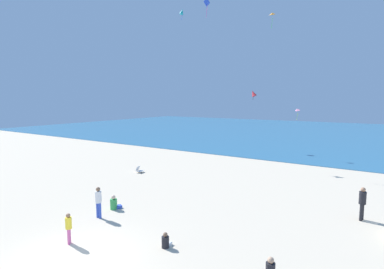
{
  "coord_description": "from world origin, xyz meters",
  "views": [
    {
      "loc": [
        10.08,
        -6.89,
        6.3
      ],
      "look_at": [
        0.0,
        8.44,
        4.17
      ],
      "focal_mm": 28.51,
      "sensor_mm": 36.0,
      "label": 1
    }
  ],
  "objects_px": {
    "person_3": "(166,242)",
    "kite_pink": "(297,110)",
    "beach_chair_mid_beach": "(139,170)",
    "person_6": "(98,200)",
    "kite_orange": "(272,14)",
    "kite_blue": "(207,3)",
    "person_1": "(69,226)",
    "person_4": "(362,201)",
    "kite_teal": "(182,12)",
    "person_2": "(114,204)",
    "kite_red": "(253,93)"
  },
  "relations": [
    {
      "from": "beach_chair_mid_beach",
      "to": "person_6",
      "type": "relative_size",
      "value": 0.43
    },
    {
      "from": "kite_red",
      "to": "kite_pink",
      "type": "distance_m",
      "value": 6.67
    },
    {
      "from": "person_1",
      "to": "kite_pink",
      "type": "bearing_deg",
      "value": -141.92
    },
    {
      "from": "kite_red",
      "to": "kite_blue",
      "type": "xyz_separation_m",
      "value": [
        -1.76,
        -8.45,
        8.92
      ]
    },
    {
      "from": "person_1",
      "to": "person_4",
      "type": "relative_size",
      "value": 0.78
    },
    {
      "from": "person_2",
      "to": "kite_blue",
      "type": "bearing_deg",
      "value": 33.71
    },
    {
      "from": "person_1",
      "to": "kite_orange",
      "type": "relative_size",
      "value": 0.87
    },
    {
      "from": "person_3",
      "to": "kite_blue",
      "type": "relative_size",
      "value": 0.36
    },
    {
      "from": "person_4",
      "to": "person_1",
      "type": "bearing_deg",
      "value": -124.08
    },
    {
      "from": "beach_chair_mid_beach",
      "to": "kite_pink",
      "type": "bearing_deg",
      "value": 41.03
    },
    {
      "from": "person_4",
      "to": "kite_pink",
      "type": "height_order",
      "value": "kite_pink"
    },
    {
      "from": "person_2",
      "to": "person_4",
      "type": "distance_m",
      "value": 13.46
    },
    {
      "from": "kite_red",
      "to": "kite_teal",
      "type": "bearing_deg",
      "value": -125.4
    },
    {
      "from": "beach_chair_mid_beach",
      "to": "person_4",
      "type": "height_order",
      "value": "person_4"
    },
    {
      "from": "person_4",
      "to": "kite_red",
      "type": "bearing_deg",
      "value": 138.82
    },
    {
      "from": "kite_red",
      "to": "person_1",
      "type": "bearing_deg",
      "value": -83.88
    },
    {
      "from": "beach_chair_mid_beach",
      "to": "kite_pink",
      "type": "height_order",
      "value": "kite_pink"
    },
    {
      "from": "beach_chair_mid_beach",
      "to": "kite_blue",
      "type": "bearing_deg",
      "value": 62.58
    },
    {
      "from": "kite_red",
      "to": "person_2",
      "type": "bearing_deg",
      "value": -86.54
    },
    {
      "from": "person_3",
      "to": "kite_pink",
      "type": "bearing_deg",
      "value": -4.79
    },
    {
      "from": "person_4",
      "to": "kite_orange",
      "type": "distance_m",
      "value": 21.7
    },
    {
      "from": "person_4",
      "to": "kite_teal",
      "type": "relative_size",
      "value": 1.49
    },
    {
      "from": "person_2",
      "to": "kite_blue",
      "type": "xyz_separation_m",
      "value": [
        -3.23,
        15.76,
        15.63
      ]
    },
    {
      "from": "person_6",
      "to": "kite_pink",
      "type": "distance_m",
      "value": 23.97
    },
    {
      "from": "person_1",
      "to": "kite_red",
      "type": "relative_size",
      "value": 1.09
    },
    {
      "from": "person_3",
      "to": "kite_orange",
      "type": "distance_m",
      "value": 26.15
    },
    {
      "from": "person_1",
      "to": "kite_teal",
      "type": "bearing_deg",
      "value": -113.21
    },
    {
      "from": "person_1",
      "to": "person_2",
      "type": "bearing_deg",
      "value": -114.26
    },
    {
      "from": "kite_orange",
      "to": "kite_pink",
      "type": "distance_m",
      "value": 10.24
    },
    {
      "from": "person_1",
      "to": "person_3",
      "type": "distance_m",
      "value": 4.31
    },
    {
      "from": "person_2",
      "to": "person_6",
      "type": "height_order",
      "value": "person_6"
    },
    {
      "from": "person_2",
      "to": "person_1",
      "type": "bearing_deg",
      "value": -136.67
    },
    {
      "from": "person_3",
      "to": "kite_orange",
      "type": "height_order",
      "value": "kite_orange"
    },
    {
      "from": "beach_chair_mid_beach",
      "to": "person_2",
      "type": "distance_m",
      "value": 8.84
    },
    {
      "from": "beach_chair_mid_beach",
      "to": "person_3",
      "type": "relative_size",
      "value": 1.07
    },
    {
      "from": "person_3",
      "to": "kite_teal",
      "type": "height_order",
      "value": "kite_teal"
    },
    {
      "from": "beach_chair_mid_beach",
      "to": "person_1",
      "type": "distance_m",
      "value": 13.11
    },
    {
      "from": "person_1",
      "to": "kite_teal",
      "type": "xyz_separation_m",
      "value": [
        -8.44,
        20.63,
        15.02
      ]
    },
    {
      "from": "person_2",
      "to": "kite_teal",
      "type": "height_order",
      "value": "kite_teal"
    },
    {
      "from": "kite_orange",
      "to": "kite_red",
      "type": "xyz_separation_m",
      "value": [
        -3.73,
        4.71,
        -7.86
      ]
    },
    {
      "from": "kite_teal",
      "to": "kite_pink",
      "type": "height_order",
      "value": "kite_teal"
    },
    {
      "from": "person_3",
      "to": "kite_pink",
      "type": "relative_size",
      "value": 0.54
    },
    {
      "from": "person_1",
      "to": "person_2",
      "type": "xyz_separation_m",
      "value": [
        -1.57,
        4.04,
        -0.49
      ]
    },
    {
      "from": "person_6",
      "to": "kite_red",
      "type": "distance_m",
      "value": 26.33
    },
    {
      "from": "person_4",
      "to": "kite_pink",
      "type": "xyz_separation_m",
      "value": [
        -7.55,
        15.9,
        4.15
      ]
    },
    {
      "from": "beach_chair_mid_beach",
      "to": "kite_pink",
      "type": "distance_m",
      "value": 18.01
    },
    {
      "from": "kite_orange",
      "to": "kite_pink",
      "type": "relative_size",
      "value": 1.24
    },
    {
      "from": "kite_orange",
      "to": "kite_teal",
      "type": "bearing_deg",
      "value": -162.39
    },
    {
      "from": "person_1",
      "to": "person_3",
      "type": "bearing_deg",
      "value": 163.39
    },
    {
      "from": "person_1",
      "to": "kite_teal",
      "type": "height_order",
      "value": "kite_teal"
    }
  ]
}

